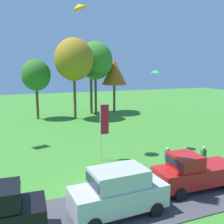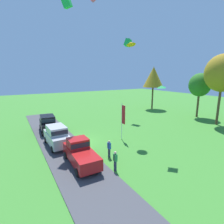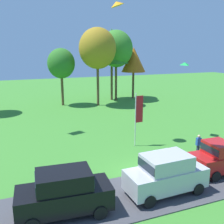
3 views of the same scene
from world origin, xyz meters
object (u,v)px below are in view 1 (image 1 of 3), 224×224
at_px(tree_far_left, 36,75).
at_px(flag_banner, 103,124).
at_px(car_pickup_near_entrance, 193,171).
at_px(person_watching_sky, 203,158).
at_px(tree_left_of_center, 91,58).
at_px(kite_delta_trailing_tail, 79,6).
at_px(tree_lone_near, 74,60).
at_px(car_suv_far_end, 118,190).
at_px(tree_far_right, 114,72).
at_px(person_beside_suv, 168,159).
at_px(tree_center_back, 95,61).
at_px(kite_diamond_topmost, 156,71).

bearing_deg(tree_far_left, flag_banner, -81.78).
height_order(car_pickup_near_entrance, person_watching_sky, car_pickup_near_entrance).
distance_m(person_watching_sky, tree_left_of_center, 25.63).
height_order(flag_banner, kite_delta_trailing_tail, kite_delta_trailing_tail).
distance_m(car_pickup_near_entrance, tree_lone_near, 24.40).
height_order(car_suv_far_end, tree_lone_near, tree_lone_near).
relative_size(car_suv_far_end, tree_lone_near, 0.43).
distance_m(person_watching_sky, tree_far_right, 25.51).
distance_m(person_beside_suv, kite_delta_trailing_tail, 12.85).
distance_m(person_watching_sky, kite_delta_trailing_tail, 14.18).
bearing_deg(tree_center_back, flag_banner, -107.15).
relative_size(car_suv_far_end, person_watching_sky, 2.72).
relative_size(person_beside_suv, tree_far_right, 0.21).
bearing_deg(tree_far_right, tree_left_of_center, -177.85).
relative_size(car_pickup_near_entrance, person_beside_suv, 2.95).
bearing_deg(car_pickup_near_entrance, kite_diamond_topmost, 75.68).
distance_m(tree_left_of_center, kite_delta_trailing_tail, 19.56).
xyz_separation_m(car_suv_far_end, tree_far_left, (-0.69, 26.14, 4.70)).
height_order(car_suv_far_end, person_watching_sky, car_suv_far_end).
height_order(person_watching_sky, kite_diamond_topmost, kite_diamond_topmost).
height_order(person_beside_suv, flag_banner, flag_banner).
bearing_deg(person_beside_suv, car_suv_far_end, -145.07).
bearing_deg(person_watching_sky, tree_center_back, 89.02).
bearing_deg(tree_far_left, tree_left_of_center, 8.90).
distance_m(person_beside_suv, tree_far_right, 25.22).
distance_m(tree_lone_near, tree_far_right, 8.19).
bearing_deg(flag_banner, tree_far_left, 98.22).
relative_size(car_suv_far_end, car_pickup_near_entrance, 0.92).
bearing_deg(tree_far_right, person_watching_sky, -98.52).
xyz_separation_m(car_suv_far_end, flag_banner, (2.01, 7.44, 1.56)).
bearing_deg(car_suv_far_end, tree_left_of_center, 74.76).
bearing_deg(tree_lone_near, tree_far_left, 157.90).
bearing_deg(person_beside_suv, tree_far_right, 75.74).
bearing_deg(person_beside_suv, kite_diamond_topmost, 69.43).
relative_size(car_suv_far_end, person_beside_suv, 2.72).
bearing_deg(car_pickup_near_entrance, tree_left_of_center, 84.92).
xyz_separation_m(tree_left_of_center, kite_diamond_topmost, (-0.44, -19.06, -1.66)).
xyz_separation_m(tree_left_of_center, flag_banner, (-5.46, -19.97, -5.53)).
bearing_deg(tree_lone_near, person_watching_sky, -80.50).
relative_size(car_pickup_near_entrance, tree_left_of_center, 0.46).
distance_m(tree_center_back, tree_far_right, 3.74).
distance_m(car_pickup_near_entrance, kite_diamond_topmost, 9.58).
xyz_separation_m(tree_lone_near, tree_far_right, (7.25, 3.36, -1.79)).
distance_m(person_watching_sky, flag_banner, 7.50).
bearing_deg(tree_far_right, flag_banner, -114.88).
bearing_deg(tree_lone_near, kite_diamond_topmost, -79.49).
relative_size(car_suv_far_end, kite_diamond_topmost, 5.70).
bearing_deg(tree_far_right, tree_far_left, -173.26).
xyz_separation_m(tree_far_left, kite_diamond_topmost, (7.72, -17.79, 0.74)).
height_order(person_beside_suv, tree_lone_near, tree_lone_near).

